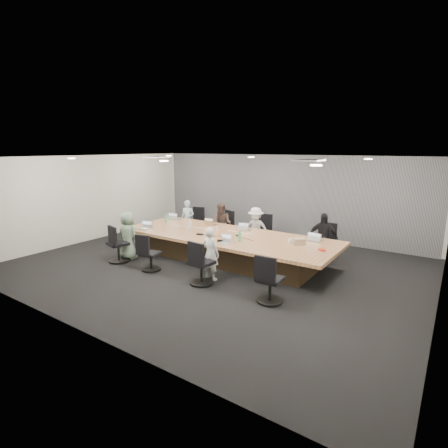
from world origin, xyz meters
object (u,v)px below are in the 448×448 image
Objects in this scene: laptop_3 at (316,240)px; stapler at (220,241)px; chair_1 at (228,229)px; laptop_0 at (177,219)px; chair_2 at (261,234)px; bottle_green_right at (240,236)px; person_1 at (222,224)px; bottle_green_left at (166,219)px; conference_table at (226,247)px; canvas_bag at (299,242)px; person_4 at (128,235)px; mug_brown at (149,223)px; chair_4 at (118,247)px; bottle_clear at (190,225)px; snack_packet at (322,250)px; chair_3 at (326,245)px; person_0 at (188,219)px; laptop_2 at (246,229)px; chair_0 at (194,225)px; person_2 at (256,229)px; laptop_4 at (143,229)px; laptop_6 at (224,243)px; laptop_1 at (212,224)px; person_6 at (211,254)px; chair_5 at (151,257)px; person_3 at (323,238)px; chair_7 at (270,283)px.

laptop_3 is 2.44m from stapler.
chair_1 is 2.57× the size of laptop_0.
bottle_green_right reaches higher than chair_2.
person_1 reaches higher than bottle_green_left.
conference_table is 2.07m from canvas_bag.
person_4 is at bearing -150.30° from conference_table.
mug_brown is (-1.59, -1.98, 0.39)m from chair_1.
chair_4 is at bearing -176.36° from stapler.
snack_packet is (3.92, -0.04, -0.10)m from bottle_clear.
stapler is (-1.92, -2.39, 0.38)m from chair_3.
chair_1 is 2.05m from bottle_green_left.
chair_3 is 4.70m from person_0.
chair_1 reaches higher than laptop_2.
laptop_2 is (2.65, -0.90, 0.35)m from chair_0.
person_4 reaches higher than laptop_0.
stapler is (2.65, 0.66, 0.10)m from person_4.
chair_4 is 4.78m from canvas_bag.
person_2 reaches higher than bottle_green_left.
mug_brown is (-2.82, -1.08, 0.05)m from laptop_2.
person_0 is 3.89× the size of laptop_4.
laptop_6 is 2.32m from snack_packet.
canvas_bag is (-0.18, -1.54, 0.42)m from chair_3.
person_0 reaches higher than bottle_green_left.
laptop_3 is 4.97m from mug_brown.
laptop_1 is at bearing 5.25° from laptop_3.
chair_2 is 0.65× the size of person_2.
person_1 is 1.05× the size of person_6.
person_6 is 2.56m from snack_packet.
laptop_1 is at bearing -127.42° from person_4.
laptop_3 is at bearing 26.62° from chair_5.
person_1 is at bearing 158.93° from canvas_bag.
chair_0 is 2.40× the size of laptop_4.
chair_4 reaches higher than laptop_3.
bottle_clear is at bearing 12.15° from mug_brown.
bottle_clear is (-1.73, 1.36, 0.23)m from person_6.
bottle_green_right is at bearing 132.68° from chair_0.
laptop_2 is at bearing -176.86° from person_3.
laptop_2 is at bearing 147.47° from chair_0.
conference_table is 53.77× the size of mug_brown.
mug_brown is 2.96m from stapler.
stapler is at bearing 127.60° from laptop_1.
chair_2 is 7.65× the size of mug_brown.
person_6 is at bearing -28.89° from bottle_green_left.
laptop_3 is at bearing 19.94° from conference_table.
person_6 reaches higher than chair_3.
chair_7 is 3.66m from person_2.
person_6 is 2.18m from canvas_bag.
snack_packet is at bearing 159.11° from laptop_0.
chair_1 reaches higher than chair_5.
bottle_green_left reaches higher than laptop_1.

